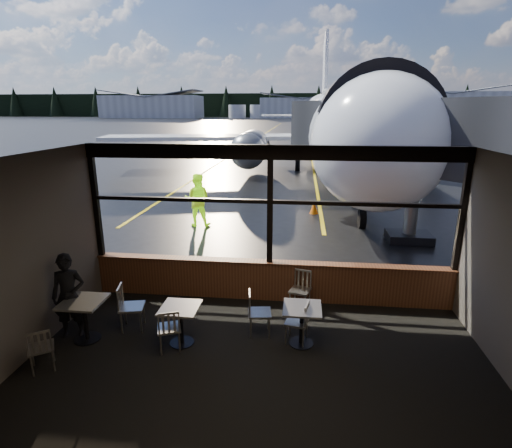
% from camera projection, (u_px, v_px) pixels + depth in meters
% --- Properties ---
extents(ground_plane, '(520.00, 520.00, 0.00)m').
position_uv_depth(ground_plane, '(301.00, 123.00, 123.69)').
color(ground_plane, black).
rests_on(ground_plane, ground).
extents(carpet_floor, '(8.00, 6.00, 0.01)m').
position_uv_depth(carpet_floor, '(253.00, 385.00, 6.32)').
color(carpet_floor, black).
rests_on(carpet_floor, ground).
extents(ceiling, '(8.00, 6.00, 0.04)m').
position_uv_depth(ceiling, '(253.00, 164.00, 5.35)').
color(ceiling, '#38332D').
rests_on(ceiling, ground).
extents(wall_left, '(0.04, 6.00, 3.50)m').
position_uv_depth(wall_left, '(1.00, 272.00, 6.27)').
color(wall_left, '#534A42').
rests_on(wall_left, ground).
extents(window_sill, '(8.00, 0.28, 0.90)m').
position_uv_depth(window_sill, '(269.00, 281.00, 9.06)').
color(window_sill, brown).
rests_on(window_sill, ground).
extents(window_header, '(8.00, 0.18, 0.30)m').
position_uv_depth(window_header, '(271.00, 152.00, 8.25)').
color(window_header, black).
rests_on(window_header, ground).
extents(mullion_left, '(0.12, 0.12, 2.60)m').
position_uv_depth(mullion_left, '(96.00, 202.00, 9.00)').
color(mullion_left, black).
rests_on(mullion_left, ground).
extents(mullion_centre, '(0.12, 0.12, 2.60)m').
position_uv_depth(mullion_centre, '(270.00, 206.00, 8.57)').
color(mullion_centre, black).
rests_on(mullion_centre, ground).
extents(mullion_right, '(0.12, 0.12, 2.60)m').
position_uv_depth(mullion_right, '(463.00, 211.00, 8.14)').
color(mullion_right, black).
rests_on(mullion_right, ground).
extents(window_transom, '(8.00, 0.10, 0.08)m').
position_uv_depth(window_transom, '(270.00, 202.00, 8.54)').
color(window_transom, black).
rests_on(window_transom, ground).
extents(airliner, '(32.52, 38.93, 11.83)m').
position_uv_depth(airliner, '(339.00, 81.00, 25.46)').
color(airliner, white).
rests_on(airliner, ground_plane).
extents(jet_bridge, '(8.39, 10.25, 4.47)m').
position_uv_depth(jet_bridge, '(390.00, 170.00, 13.41)').
color(jet_bridge, '#2A2A2C').
rests_on(jet_bridge, ground_plane).
extents(cafe_table_near, '(0.69, 0.69, 0.76)m').
position_uv_depth(cafe_table_near, '(302.00, 326.00, 7.33)').
color(cafe_table_near, gray).
rests_on(cafe_table_near, carpet_floor).
extents(cafe_table_mid, '(0.69, 0.69, 0.75)m').
position_uv_depth(cafe_table_mid, '(181.00, 325.00, 7.35)').
color(cafe_table_mid, gray).
rests_on(cafe_table_mid, carpet_floor).
extents(cafe_table_left, '(0.74, 0.74, 0.82)m').
position_uv_depth(cafe_table_left, '(85.00, 320.00, 7.46)').
color(cafe_table_left, gray).
rests_on(cafe_table_left, carpet_floor).
extents(chair_near_e, '(0.54, 0.54, 0.83)m').
position_uv_depth(chair_near_e, '(297.00, 322.00, 7.38)').
color(chair_near_e, '#BDB8AA').
rests_on(chair_near_e, carpet_floor).
extents(chair_near_w, '(0.55, 0.55, 0.90)m').
position_uv_depth(chair_near_w, '(260.00, 313.00, 7.64)').
color(chair_near_w, '#B1ACA0').
rests_on(chair_near_w, carpet_floor).
extents(chair_near_n, '(0.59, 0.59, 0.87)m').
position_uv_depth(chair_near_n, '(300.00, 291.00, 8.60)').
color(chair_near_n, '#AFAA9E').
rests_on(chair_near_n, carpet_floor).
extents(chair_mid_s, '(0.59, 0.59, 0.85)m').
position_uv_depth(chair_mid_s, '(169.00, 328.00, 7.16)').
color(chair_mid_s, '#B9B3A7').
rests_on(chair_mid_s, carpet_floor).
extents(chair_mid_w, '(0.62, 0.62, 0.94)m').
position_uv_depth(chair_mid_w, '(132.00, 307.00, 7.81)').
color(chair_mid_w, beige).
rests_on(chair_mid_w, carpet_floor).
extents(chair_left_s, '(0.61, 0.61, 0.80)m').
position_uv_depth(chair_left_s, '(41.00, 348.00, 6.61)').
color(chair_left_s, '#BAB4A7').
rests_on(chair_left_s, carpet_floor).
extents(passenger, '(0.69, 0.54, 1.66)m').
position_uv_depth(passenger, '(69.00, 296.00, 7.48)').
color(passenger, black).
rests_on(passenger, carpet_floor).
extents(ground_crew, '(0.98, 0.78, 1.95)m').
position_uv_depth(ground_crew, '(197.00, 200.00, 14.74)').
color(ground_crew, '#BFF219').
rests_on(ground_crew, ground_plane).
extents(cone_nose, '(0.36, 0.36, 0.51)m').
position_uv_depth(cone_nose, '(314.00, 208.00, 16.61)').
color(cone_nose, '#FE6008').
rests_on(cone_nose, ground_plane).
extents(hangar_left, '(45.00, 18.00, 11.00)m').
position_uv_depth(hangar_left, '(152.00, 106.00, 187.10)').
color(hangar_left, silver).
rests_on(hangar_left, ground_plane).
extents(hangar_mid, '(38.00, 15.00, 10.00)m').
position_uv_depth(hangar_mid, '(302.00, 107.00, 184.33)').
color(hangar_mid, silver).
rests_on(hangar_mid, ground_plane).
extents(hangar_right, '(50.00, 20.00, 12.00)m').
position_uv_depth(hangar_right, '(443.00, 104.00, 170.79)').
color(hangar_right, silver).
rests_on(hangar_right, ground_plane).
extents(fuel_tank_a, '(8.00, 8.00, 6.00)m').
position_uv_depth(fuel_tank_a, '(237.00, 111.00, 185.32)').
color(fuel_tank_a, silver).
rests_on(fuel_tank_a, ground_plane).
extents(fuel_tank_b, '(8.00, 8.00, 6.00)m').
position_uv_depth(fuel_tank_b, '(259.00, 111.00, 184.22)').
color(fuel_tank_b, silver).
rests_on(fuel_tank_b, ground_plane).
extents(fuel_tank_c, '(8.00, 8.00, 6.00)m').
position_uv_depth(fuel_tank_c, '(280.00, 111.00, 183.12)').
color(fuel_tank_c, silver).
rests_on(fuel_tank_c, ground_plane).
extents(treeline, '(360.00, 3.00, 12.00)m').
position_uv_depth(treeline, '(303.00, 105.00, 207.91)').
color(treeline, black).
rests_on(treeline, ground_plane).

